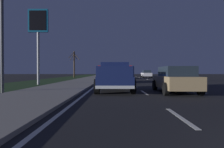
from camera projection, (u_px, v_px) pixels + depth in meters
ground at (138, 80)px, 28.48m from camera, size 144.00×144.00×0.00m
sidewalk_shoulder at (87, 80)px, 28.55m from camera, size 108.00×4.00×0.12m
grass_verge at (53, 80)px, 28.60m from camera, size 108.00×6.00×0.01m
lane_markings at (117, 79)px, 31.38m from camera, size 108.00×7.04×0.01m
pickup_truck at (115, 77)px, 12.98m from camera, size 5.42×2.28×1.87m
sedan_green at (113, 74)px, 34.43m from camera, size 4.45×2.11×1.54m
sedan_white at (146, 74)px, 42.55m from camera, size 4.41×2.04×1.54m
sedan_blue at (114, 76)px, 22.61m from camera, size 4.44×2.08×1.54m
sedan_tan at (175, 79)px, 11.62m from camera, size 4.43×2.06×1.54m
gas_price_sign at (38, 28)px, 18.79m from camera, size 0.27×1.90×7.22m
street_light_near at (7, 15)px, 11.39m from camera, size 0.36×1.97×7.50m
bare_tree_far at (74, 63)px, 40.74m from camera, size 1.02×2.17×5.44m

